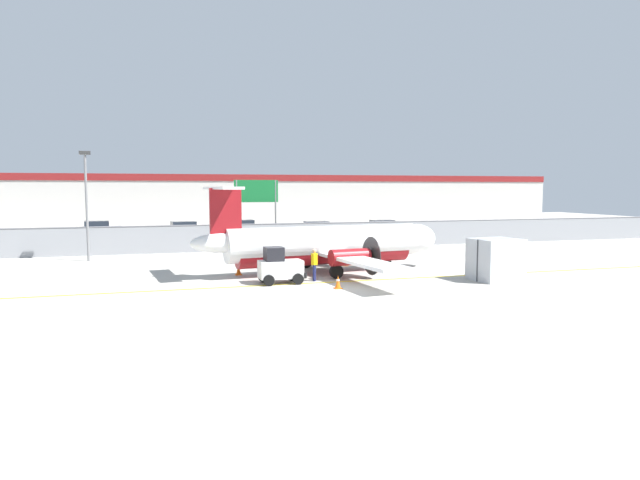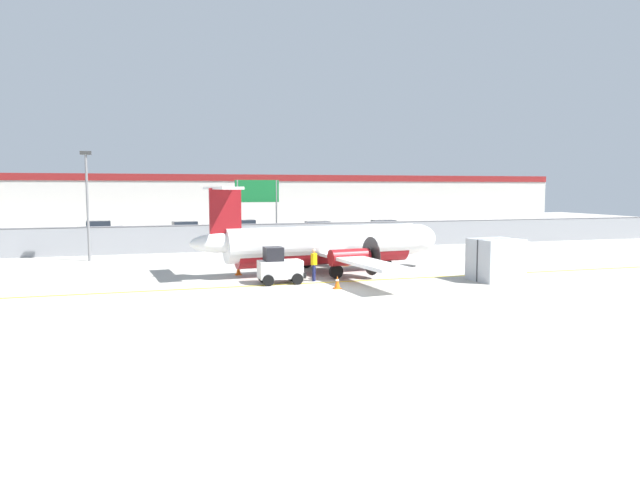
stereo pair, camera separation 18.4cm
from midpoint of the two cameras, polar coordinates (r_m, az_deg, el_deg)
name	(u,v)px [view 1 (the left image)]	position (r m, az deg, el deg)	size (l,w,h in m)	color
ground_plane	(335,282)	(29.60, 1.35, -4.21)	(140.00, 140.00, 0.01)	#ADA89E
perimeter_fence	(271,236)	(44.84, -5.02, 0.43)	(98.00, 0.10, 2.10)	gray
parking_lot_strip	(247,237)	(56.19, -7.41, 0.29)	(98.00, 17.00, 0.12)	#38383A
background_building	(223,200)	(74.31, -9.77, 3.93)	(91.00, 8.10, 6.50)	beige
commuter_airplane	(329,245)	(32.72, 0.78, -0.48)	(15.14, 16.08, 4.92)	white
baggage_tug	(280,267)	(29.09, -4.24, -2.69)	(2.35, 1.42, 1.88)	silver
ground_crew_worker	(314,263)	(29.81, -0.75, -2.30)	(0.44, 0.54, 1.70)	#191E4C
cargo_container	(496,259)	(31.40, 17.01, -1.87)	(2.63, 2.28, 2.20)	#B7BCC1
traffic_cone_near_left	(338,282)	(27.62, 1.62, -4.25)	(0.36, 0.36, 0.64)	orange
traffic_cone_near_right	(239,269)	(32.22, -8.31, -2.94)	(0.36, 0.36, 0.64)	orange
traffic_cone_far_left	(345,261)	(35.69, 2.36, -2.09)	(0.36, 0.36, 0.64)	orange
parked_car_0	(98,229)	(58.89, -21.39, 1.01)	(4.32, 2.25, 1.58)	slate
parked_car_1	(185,230)	(55.56, -13.46, 1.00)	(4.39, 2.44, 1.58)	silver
parked_car_2	(241,228)	(57.12, -8.02, 1.20)	(4.31, 2.25, 1.58)	black
parked_car_3	(317,230)	(54.18, -0.35, 1.04)	(4.28, 2.18, 1.58)	navy
parked_car_4	(383,228)	(56.63, 6.25, 1.19)	(4.34, 2.31, 1.58)	#19662D
apron_light_pole	(86,196)	(40.75, -22.45, 4.05)	(0.70, 0.30, 7.27)	slate
highway_sign	(256,197)	(46.69, -6.51, 4.32)	(3.60, 0.14, 5.50)	slate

